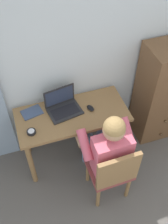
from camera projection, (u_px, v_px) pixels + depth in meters
wall_back at (88, 51)px, 2.70m from camera, size 4.80×0.05×2.50m
desk at (72, 121)px, 2.89m from camera, size 1.18×0.54×0.75m
dresser at (161, 93)px, 3.15m from camera, size 0.52×0.45×1.30m
chair at (112, 171)px, 2.64m from camera, size 0.43×0.41×0.87m
person_seated at (106, 146)px, 2.62m from camera, size 0.54×0.59×1.19m
laptop at (63, 106)px, 2.80m from camera, size 0.38×0.30×0.24m
computer_mouse at (91, 108)px, 2.83m from camera, size 0.09×0.11×0.03m
desk_clock at (31, 132)px, 2.62m from camera, size 0.09×0.09×0.03m
notebook_pad at (32, 112)px, 2.80m from camera, size 0.24×0.19×0.01m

